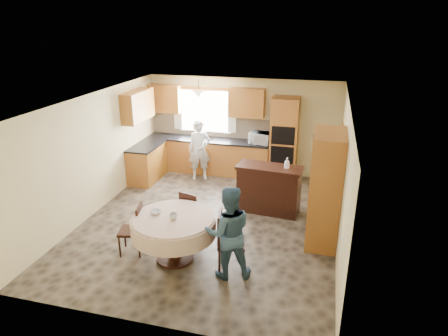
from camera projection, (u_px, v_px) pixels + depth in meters
name	position (u px, v px, depth m)	size (l,w,h in m)	color
floor	(210.00, 222.00, 8.18)	(5.00, 6.00, 0.01)	brown
ceiling	(208.00, 101.00, 7.29)	(5.00, 6.00, 0.01)	white
wall_back	(242.00, 126.00, 10.44)	(5.00, 0.02, 2.50)	beige
wall_front	(140.00, 245.00, 5.02)	(5.00, 0.02, 2.50)	beige
wall_left	(94.00, 154.00, 8.32)	(0.02, 6.00, 2.50)	beige
wall_right	(343.00, 177.00, 7.14)	(0.02, 6.00, 2.50)	beige
window	(205.00, 111.00, 10.54)	(1.40, 0.03, 1.10)	white
curtain_left	(178.00, 108.00, 10.65)	(0.22, 0.02, 1.15)	white
curtain_right	(232.00, 111.00, 10.30)	(0.22, 0.02, 1.15)	white
base_cab_back	(208.00, 156.00, 10.66)	(3.30, 0.60, 0.88)	#BE6C32
counter_back	(208.00, 140.00, 10.50)	(3.30, 0.64, 0.04)	black
base_cab_left	(147.00, 163.00, 10.17)	(0.60, 1.20, 0.88)	#BE6C32
counter_left	(146.00, 146.00, 10.00)	(0.64, 1.20, 0.04)	black
backsplash	(211.00, 127.00, 10.66)	(3.30, 0.02, 0.55)	#CCB08F
wall_cab_left	(165.00, 98.00, 10.54)	(0.85, 0.33, 0.72)	#B6782D
wall_cab_right	(247.00, 103.00, 10.02)	(0.90, 0.33, 0.72)	#B6782D
wall_cab_side	(138.00, 106.00, 9.68)	(0.33, 1.20, 0.72)	#B6782D
oven_tower	(284.00, 140.00, 9.96)	(0.66, 0.62, 2.12)	#BE6C32
oven_upper	(283.00, 136.00, 9.60)	(0.56, 0.01, 0.45)	black
oven_lower	(282.00, 155.00, 9.78)	(0.56, 0.01, 0.45)	black
pendant	(199.00, 95.00, 9.92)	(0.36, 0.36, 0.18)	beige
sideboard	(269.00, 190.00, 8.47)	(1.35, 0.56, 0.97)	#36170E
space_heater	(321.00, 216.00, 7.82)	(0.40, 0.28, 0.55)	black
cupboard	(325.00, 189.00, 7.17)	(0.55, 1.09, 2.09)	#BE6C32
dining_table	(174.00, 227.00, 6.70)	(1.43, 1.43, 0.82)	#36170E
chair_left	(135.00, 227.00, 6.95)	(0.47, 0.47, 0.91)	#36170E
chair_back	(191.00, 211.00, 7.52)	(0.49, 0.49, 0.91)	#36170E
chair_right	(227.00, 238.00, 6.50)	(0.51, 0.51, 1.02)	#36170E
framed_picture	(341.00, 139.00, 8.38)	(0.06, 0.64, 0.53)	gold
microwave	(260.00, 138.00, 10.06)	(0.53, 0.36, 0.30)	silver
person_sink	(200.00, 150.00, 10.11)	(0.56, 0.37, 1.53)	silver
person_dining	(228.00, 233.00, 6.24)	(0.76, 0.59, 1.55)	#314F6C
bowl_sideboard	(259.00, 167.00, 8.34)	(0.20, 0.20, 0.05)	#B2B2B2
bottle_sideboard	(287.00, 164.00, 8.16)	(0.11, 0.11, 0.29)	silver
cup_table	(173.00, 216.00, 6.55)	(0.13, 0.13, 0.11)	#B2B2B2
bowl_table	(156.00, 212.00, 6.74)	(0.18, 0.18, 0.06)	#B2B2B2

